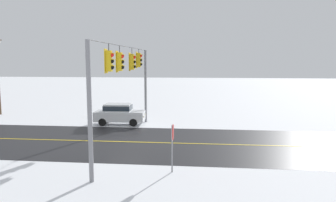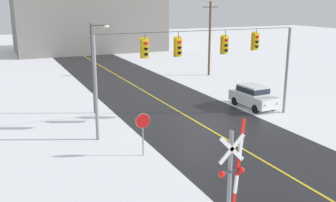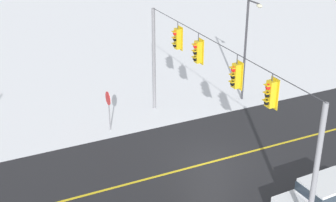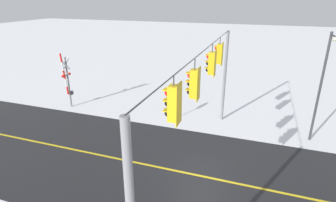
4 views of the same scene
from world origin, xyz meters
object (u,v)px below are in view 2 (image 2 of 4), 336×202
railroad_crossing (231,181)px  streetlamp_near (95,60)px  stop_sign (143,125)px  parked_car_white (253,96)px  utility_pole (210,38)px

railroad_crossing → streetlamp_near: size_ratio=0.67×
stop_sign → railroad_crossing: bearing=-90.0°
parked_car_white → streetlamp_near: size_ratio=0.65×
railroad_crossing → parked_car_white: size_ratio=1.02×
stop_sign → streetlamp_near: bearing=91.1°
railroad_crossing → parked_car_white: 17.72m
parked_car_white → stop_sign: bearing=-153.8°
parked_car_white → utility_pole: bearing=74.4°
utility_pole → streetlamp_near: bearing=-147.6°
streetlamp_near → utility_pole: utility_pole is taller
stop_sign → railroad_crossing: railroad_crossing is taller
railroad_crossing → parked_car_white: railroad_crossing is taller
streetlamp_near → stop_sign: bearing=-88.9°
railroad_crossing → streetlamp_near: (-0.18, 17.30, 1.67)m
stop_sign → utility_pole: size_ratio=0.30×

